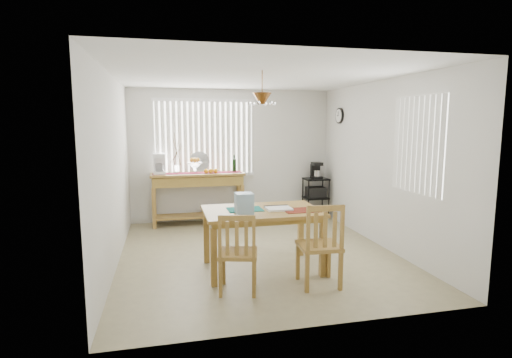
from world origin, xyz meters
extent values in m
cube|color=tan|center=(0.00, 0.00, -0.01)|extent=(4.00, 4.50, 0.01)
cube|color=silver|center=(0.00, 2.30, 1.30)|extent=(4.00, 0.10, 2.60)
cube|color=silver|center=(0.00, -2.30, 1.30)|extent=(4.00, 0.10, 2.60)
cube|color=silver|center=(-2.05, 0.00, 1.30)|extent=(0.10, 4.50, 2.60)
cube|color=silver|center=(2.05, 0.00, 1.30)|extent=(0.10, 4.50, 2.60)
cube|color=white|center=(0.00, 0.00, 2.65)|extent=(4.00, 4.50, 0.10)
cube|color=white|center=(-0.55, 2.25, 1.65)|extent=(1.90, 0.01, 1.40)
cube|color=white|center=(-1.45, 2.23, 1.65)|extent=(0.07, 0.03, 1.40)
cube|color=white|center=(-1.34, 2.23, 1.65)|extent=(0.07, 0.03, 1.40)
cube|color=white|center=(-1.24, 2.23, 1.65)|extent=(0.07, 0.03, 1.40)
cube|color=white|center=(-1.13, 2.23, 1.65)|extent=(0.07, 0.03, 1.40)
cube|color=white|center=(-1.03, 2.23, 1.65)|extent=(0.07, 0.03, 1.40)
cube|color=white|center=(-0.92, 2.23, 1.65)|extent=(0.07, 0.03, 1.40)
cube|color=white|center=(-0.81, 2.23, 1.65)|extent=(0.07, 0.03, 1.40)
cube|color=white|center=(-0.71, 2.23, 1.65)|extent=(0.07, 0.03, 1.40)
cube|color=white|center=(-0.60, 2.23, 1.65)|extent=(0.07, 0.03, 1.40)
cube|color=white|center=(-0.50, 2.23, 1.65)|extent=(0.07, 0.03, 1.40)
cube|color=white|center=(-0.39, 2.23, 1.65)|extent=(0.07, 0.03, 1.40)
cube|color=white|center=(-0.29, 2.23, 1.65)|extent=(0.07, 0.03, 1.40)
cube|color=white|center=(-0.18, 2.23, 1.65)|extent=(0.07, 0.03, 1.40)
cube|color=white|center=(-0.08, 2.23, 1.65)|extent=(0.07, 0.03, 1.40)
cube|color=white|center=(0.03, 2.23, 1.65)|extent=(0.07, 0.03, 1.40)
cube|color=white|center=(0.14, 2.23, 1.65)|extent=(0.07, 0.03, 1.40)
cube|color=white|center=(0.24, 2.23, 1.65)|extent=(0.07, 0.03, 1.40)
cube|color=white|center=(0.35, 2.23, 1.65)|extent=(0.07, 0.03, 1.40)
cube|color=white|center=(-0.55, 2.22, 0.92)|extent=(1.98, 0.06, 0.06)
cube|color=white|center=(-0.55, 2.22, 2.38)|extent=(1.98, 0.06, 0.06)
cube|color=white|center=(2.00, -0.90, 1.65)|extent=(0.01, 1.10, 1.30)
cube|color=white|center=(1.99, -1.40, 1.65)|extent=(0.03, 0.07, 1.30)
cube|color=white|center=(1.99, -1.29, 1.65)|extent=(0.03, 0.07, 1.30)
cube|color=white|center=(1.99, -1.18, 1.65)|extent=(0.03, 0.07, 1.30)
cube|color=white|center=(1.99, -1.07, 1.65)|extent=(0.03, 0.07, 1.30)
cube|color=white|center=(1.99, -0.96, 1.65)|extent=(0.03, 0.07, 1.30)
cube|color=white|center=(1.99, -0.85, 1.65)|extent=(0.03, 0.07, 1.30)
cube|color=white|center=(1.99, -0.74, 1.65)|extent=(0.03, 0.07, 1.30)
cube|color=white|center=(1.99, -0.63, 1.65)|extent=(0.03, 0.07, 1.30)
cube|color=white|center=(1.99, -0.52, 1.65)|extent=(0.03, 0.07, 1.30)
cube|color=white|center=(1.99, -0.41, 1.65)|extent=(0.03, 0.07, 1.30)
cylinder|color=black|center=(1.98, 1.55, 2.08)|extent=(0.04, 0.30, 0.30)
cylinder|color=white|center=(1.95, 1.55, 2.08)|extent=(0.01, 0.25, 0.25)
cylinder|color=brown|center=(-0.09, -0.64, 2.43)|extent=(0.01, 0.01, 0.34)
cone|color=brown|center=(-0.09, -0.64, 2.25)|extent=(0.24, 0.24, 0.14)
sphere|color=white|center=(0.07, -0.64, 2.19)|extent=(0.05, 0.05, 0.05)
sphere|color=white|center=(-0.01, -0.51, 2.19)|extent=(0.05, 0.05, 0.05)
sphere|color=white|center=(-0.17, -0.51, 2.19)|extent=(0.05, 0.05, 0.05)
sphere|color=white|center=(-0.25, -0.64, 2.19)|extent=(0.05, 0.05, 0.05)
sphere|color=white|center=(-0.17, -0.78, 2.19)|extent=(0.05, 0.05, 0.05)
sphere|color=white|center=(-0.01, -0.78, 2.19)|extent=(0.05, 0.05, 0.05)
cube|color=olive|center=(-0.72, 1.98, 0.97)|extent=(1.77, 0.50, 0.04)
cube|color=#A48135|center=(-0.72, 1.98, 0.85)|extent=(1.70, 0.45, 0.18)
cube|color=olive|center=(-1.54, 1.79, 0.38)|extent=(0.07, 0.07, 0.76)
cube|color=olive|center=(0.11, 1.79, 0.38)|extent=(0.07, 0.07, 0.76)
cube|color=olive|center=(-1.54, 2.17, 0.38)|extent=(0.07, 0.07, 0.76)
cube|color=olive|center=(0.11, 2.17, 0.38)|extent=(0.07, 0.07, 0.76)
cube|color=olive|center=(-0.72, 1.98, 0.17)|extent=(1.63, 0.43, 0.03)
cube|color=red|center=(-0.44, 1.98, 0.24)|extent=(0.33, 0.24, 0.11)
cube|color=maroon|center=(-0.72, 1.98, 1.00)|extent=(1.68, 0.27, 0.01)
cube|color=white|center=(-1.42, 1.98, 1.02)|extent=(0.22, 0.27, 0.06)
cube|color=white|center=(-1.42, 2.07, 1.16)|extent=(0.22, 0.09, 0.33)
cube|color=white|center=(-1.42, 1.96, 1.34)|extent=(0.22, 0.24, 0.08)
cylinder|color=white|center=(-1.42, 1.95, 1.12)|extent=(0.14, 0.14, 0.14)
cylinder|color=white|center=(-0.77, 1.96, 1.05)|extent=(0.06, 0.06, 0.11)
cone|color=white|center=(-0.77, 1.96, 1.15)|extent=(0.29, 0.29, 0.10)
sphere|color=#BE4D19|center=(-0.72, 1.96, 1.25)|extent=(0.09, 0.09, 0.09)
sphere|color=#BE4D19|center=(-0.77, 2.01, 1.25)|extent=(0.09, 0.09, 0.09)
sphere|color=#BE4D19|center=(-0.83, 1.96, 1.25)|extent=(0.09, 0.09, 0.09)
sphere|color=#BE4D19|center=(-0.77, 1.90, 1.25)|extent=(0.09, 0.09, 0.09)
sphere|color=orange|center=(-0.56, 1.89, 1.04)|extent=(0.09, 0.09, 0.09)
sphere|color=orange|center=(-0.47, 1.89, 1.04)|extent=(0.09, 0.09, 0.09)
sphere|color=orange|center=(-0.38, 1.89, 1.04)|extent=(0.09, 0.09, 0.09)
cylinder|color=silver|center=(-0.66, 2.19, 1.19)|extent=(0.40, 0.10, 0.39)
cylinder|color=white|center=(-1.10, 2.04, 1.07)|extent=(0.09, 0.09, 0.15)
cylinder|color=#4C3823|center=(-1.10, 2.04, 1.40)|extent=(0.09, 0.04, 0.49)
cylinder|color=#4C3823|center=(-1.10, 2.04, 1.42)|extent=(0.15, 0.07, 0.53)
cylinder|color=#4C3823|center=(-1.10, 2.04, 1.37)|extent=(0.19, 0.09, 0.40)
cylinder|color=#4C3823|center=(-1.10, 2.04, 1.45)|extent=(0.06, 0.03, 0.61)
cylinder|color=#4C3823|center=(-1.10, 2.04, 1.36)|extent=(0.24, 0.11, 0.34)
cylinder|color=black|center=(0.00, 2.04, 1.12)|extent=(0.08, 0.08, 0.25)
cylinder|color=black|center=(0.00, 2.04, 1.29)|extent=(0.03, 0.03, 0.09)
cylinder|color=black|center=(1.48, 1.83, 0.41)|extent=(0.02, 0.02, 0.82)
cylinder|color=black|center=(1.92, 1.83, 0.41)|extent=(0.02, 0.02, 0.82)
cylinder|color=black|center=(1.48, 2.17, 0.41)|extent=(0.02, 0.02, 0.82)
cylinder|color=black|center=(1.92, 2.17, 0.41)|extent=(0.02, 0.02, 0.82)
cube|color=black|center=(1.70, 2.00, 0.80)|extent=(0.48, 0.38, 0.03)
cube|color=black|center=(1.70, 2.00, 0.41)|extent=(0.48, 0.38, 0.02)
cube|color=black|center=(1.70, 2.00, 0.06)|extent=(0.48, 0.38, 0.02)
cube|color=black|center=(1.70, 2.00, 0.53)|extent=(0.36, 0.29, 0.21)
cube|color=black|center=(1.70, 1.98, 0.84)|extent=(0.19, 0.23, 0.05)
cube|color=black|center=(1.70, 2.06, 0.96)|extent=(0.19, 0.08, 0.29)
cube|color=black|center=(1.70, 1.98, 1.12)|extent=(0.19, 0.21, 0.07)
cylinder|color=silver|center=(1.70, 1.97, 0.93)|extent=(0.12, 0.12, 0.12)
cube|color=olive|center=(-0.09, -0.64, 0.79)|extent=(1.52, 0.98, 0.04)
cube|color=#A48135|center=(-0.09, -0.64, 0.74)|extent=(1.41, 0.87, 0.07)
cube|color=olive|center=(-0.79, -1.07, 0.35)|extent=(0.08, 0.08, 0.70)
cube|color=olive|center=(0.60, -1.07, 0.35)|extent=(0.08, 0.08, 0.70)
cube|color=olive|center=(-0.79, -0.22, 0.35)|extent=(0.08, 0.08, 0.70)
cube|color=olive|center=(0.60, -0.22, 0.35)|extent=(0.08, 0.08, 0.70)
cube|color=#137067|center=(-0.31, -0.59, 0.82)|extent=(0.46, 0.33, 0.01)
cube|color=maroon|center=(0.39, -0.81, 0.82)|extent=(0.46, 0.33, 0.01)
cube|color=white|center=(0.12, -0.70, 0.83)|extent=(0.33, 0.26, 0.03)
cube|color=black|center=(0.12, -0.56, 0.83)|extent=(0.33, 0.03, 0.03)
cube|color=#8DB2CE|center=(-0.37, -0.81, 0.94)|extent=(0.22, 0.22, 0.26)
cube|color=olive|center=(-0.53, -1.26, 0.45)|extent=(0.53, 0.53, 0.04)
cube|color=olive|center=(-0.30, -1.12, 0.21)|extent=(0.05, 0.05, 0.43)
cube|color=olive|center=(-0.66, -1.03, 0.21)|extent=(0.05, 0.05, 0.43)
cube|color=olive|center=(-0.39, -1.49, 0.21)|extent=(0.05, 0.05, 0.43)
cube|color=olive|center=(-0.76, -1.40, 0.21)|extent=(0.05, 0.05, 0.43)
cube|color=olive|center=(-0.39, -1.50, 0.71)|extent=(0.04, 0.04, 0.48)
cube|color=olive|center=(-0.76, -1.41, 0.71)|extent=(0.04, 0.04, 0.48)
cube|color=olive|center=(-0.58, -1.45, 0.92)|extent=(0.39, 0.13, 0.06)
cube|color=olive|center=(-0.47, -1.48, 0.68)|extent=(0.05, 0.03, 0.38)
cube|color=olive|center=(-0.58, -1.45, 0.68)|extent=(0.05, 0.03, 0.38)
cube|color=olive|center=(-0.68, -1.43, 0.68)|extent=(0.05, 0.03, 0.38)
cube|color=olive|center=(0.45, -1.30, 0.48)|extent=(0.50, 0.50, 0.04)
cube|color=olive|center=(0.66, -1.11, 0.23)|extent=(0.05, 0.05, 0.46)
cube|color=olive|center=(0.26, -1.09, 0.23)|extent=(0.05, 0.05, 0.46)
cube|color=olive|center=(0.64, -1.52, 0.23)|extent=(0.05, 0.05, 0.46)
cube|color=olive|center=(0.23, -1.49, 0.23)|extent=(0.05, 0.05, 0.46)
cube|color=olive|center=(0.64, -1.53, 0.76)|extent=(0.04, 0.04, 0.52)
cube|color=olive|center=(0.23, -1.50, 0.76)|extent=(0.04, 0.04, 0.52)
cube|color=olive|center=(0.43, -1.52, 0.99)|extent=(0.43, 0.06, 0.07)
cube|color=olive|center=(0.55, -1.52, 0.74)|extent=(0.05, 0.03, 0.41)
cube|color=olive|center=(0.43, -1.52, 0.74)|extent=(0.05, 0.03, 0.41)
cube|color=olive|center=(0.32, -1.51, 0.74)|extent=(0.05, 0.03, 0.41)
camera|label=1|loc=(-1.32, -5.63, 1.94)|focal=28.00mm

